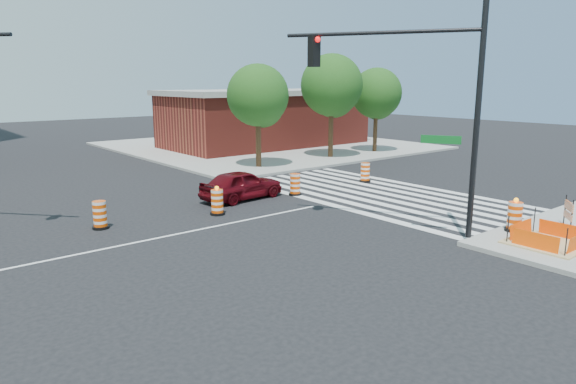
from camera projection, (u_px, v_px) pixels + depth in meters
name	position (u px, v px, depth m)	size (l,w,h in m)	color
ground	(163.00, 237.00, 17.71)	(120.00, 120.00, 0.00)	black
sidewalk_ne	(266.00, 145.00, 42.46)	(22.00, 22.00, 0.15)	gray
crosswalk_east	(375.00, 194.00, 24.51)	(6.75, 13.50, 0.01)	silver
lane_centerline	(163.00, 237.00, 17.71)	(14.00, 0.12, 0.01)	silver
excavation_pit	(548.00, 242.00, 16.45)	(2.20, 2.20, 0.90)	tan
brick_storefront	(266.00, 118.00, 41.99)	(16.50, 8.50, 4.60)	maroon
red_coupe	(242.00, 185.00, 23.26)	(1.61, 3.99, 1.36)	#50060D
signal_pole_se	(421.00, 81.00, 16.76)	(3.40, 5.72, 8.63)	black
pit_drum	(515.00, 217.00, 17.80)	(0.61, 0.61, 1.19)	black
barricade	(569.00, 211.00, 18.30)	(0.76, 0.60, 1.09)	#E94804
tree_north_c	(258.00, 99.00, 30.69)	(3.74, 3.71, 6.32)	#382314
tree_north_d	(332.00, 89.00, 34.66)	(4.18, 4.18, 7.11)	#382314
tree_north_e	(377.00, 96.00, 37.62)	(3.69, 3.69, 6.27)	#382314
median_drum_2	(100.00, 216.00, 18.64)	(0.60, 0.60, 1.02)	black
median_drum_3	(217.00, 203.00, 20.60)	(0.60, 0.60, 1.18)	black
median_drum_4	(295.00, 185.00, 24.15)	(0.60, 0.60, 1.02)	black
median_drum_5	(365.00, 173.00, 27.33)	(0.60, 0.60, 1.02)	black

